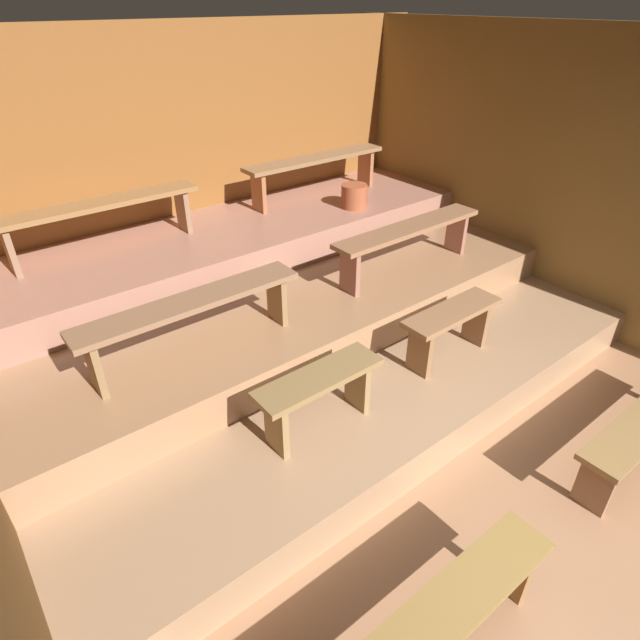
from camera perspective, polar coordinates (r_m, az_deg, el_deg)
ground at (r=4.65m, az=2.64°, el=-7.64°), size 5.97×5.62×0.08m
wall_back at (r=5.86m, az=-13.32°, el=15.82°), size 5.97×0.06×2.75m
wall_right at (r=5.88m, az=23.42°, el=14.17°), size 0.06×5.62×2.75m
platform_lower at (r=4.93m, az=-2.06°, el=-2.18°), size 5.17×3.56×0.32m
platform_middle at (r=5.13m, az=-5.58°, el=3.32°), size 5.17×2.52×0.32m
platform_upper at (r=5.46m, az=-9.25°, el=8.60°), size 5.17×1.33×0.32m
bench_floor_left at (r=2.91m, az=11.49°, el=-30.77°), size 1.70×0.28×0.46m
bench_lower_left at (r=3.57m, az=-0.11°, el=-7.62°), size 0.94×0.28×0.46m
bench_lower_right at (r=4.39m, az=14.14°, el=-0.28°), size 0.94×0.28×0.46m
bench_middle_left at (r=3.85m, az=-13.85°, el=1.01°), size 1.70×0.28×0.46m
bench_middle_right at (r=5.06m, az=9.67°, el=9.15°), size 1.70×0.28×0.46m
bench_upper_left at (r=5.03m, az=-22.97°, el=10.89°), size 1.77×0.28×0.46m
bench_upper_right at (r=6.06m, az=-0.48°, el=16.64°), size 1.77×0.28×0.46m
pail_upper at (r=5.81m, az=3.75°, el=13.39°), size 0.28×0.28×0.25m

